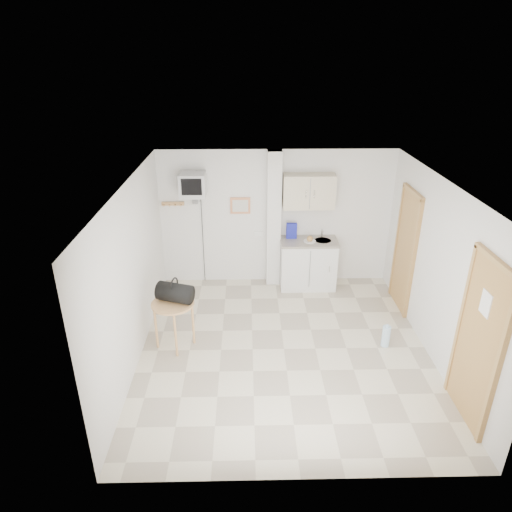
{
  "coord_description": "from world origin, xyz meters",
  "views": [
    {
      "loc": [
        -0.54,
        -5.57,
        4.08
      ],
      "look_at": [
        -0.4,
        0.6,
        1.25
      ],
      "focal_mm": 32.0,
      "sensor_mm": 36.0,
      "label": 1
    }
  ],
  "objects_px": {
    "duffel_bag": "(175,292)",
    "water_bottle": "(386,336)",
    "crt_television": "(193,185)",
    "round_table": "(173,309)"
  },
  "relations": [
    {
      "from": "round_table",
      "to": "duffel_bag",
      "type": "relative_size",
      "value": 1.28
    },
    {
      "from": "duffel_bag",
      "to": "water_bottle",
      "type": "height_order",
      "value": "duffel_bag"
    },
    {
      "from": "water_bottle",
      "to": "round_table",
      "type": "bearing_deg",
      "value": 178.56
    },
    {
      "from": "duffel_bag",
      "to": "water_bottle",
      "type": "bearing_deg",
      "value": 16.83
    },
    {
      "from": "duffel_bag",
      "to": "water_bottle",
      "type": "distance_m",
      "value": 3.18
    },
    {
      "from": "crt_television",
      "to": "round_table",
      "type": "distance_m",
      "value": 2.3
    },
    {
      "from": "round_table",
      "to": "water_bottle",
      "type": "relative_size",
      "value": 1.99
    },
    {
      "from": "crt_television",
      "to": "round_table",
      "type": "bearing_deg",
      "value": -94.97
    },
    {
      "from": "duffel_bag",
      "to": "water_bottle",
      "type": "relative_size",
      "value": 1.56
    },
    {
      "from": "crt_television",
      "to": "round_table",
      "type": "xyz_separation_m",
      "value": [
        -0.16,
        -1.89,
        -1.31
      ]
    }
  ]
}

